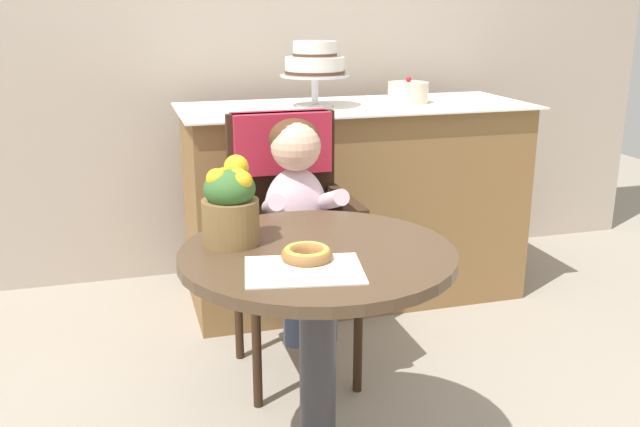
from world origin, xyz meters
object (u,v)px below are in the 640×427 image
object	(u,v)px
wicker_chair	(288,202)
seated_child	(298,203)
donut_front	(307,253)
round_layer_cake	(408,92)
cafe_table	(318,324)
flower_vase	(230,203)
tiered_cake_stand	(315,64)

from	to	relation	value
wicker_chair	seated_child	world-z (taller)	seated_child
donut_front	round_layer_cake	world-z (taller)	round_layer_cake
seated_child	round_layer_cake	distance (m)	1.04
cafe_table	round_layer_cake	bearing A→B (deg)	58.48
donut_front	seated_child	bearing A→B (deg)	77.32
wicker_chair	seated_child	bearing A→B (deg)	-92.72
flower_vase	donut_front	bearing A→B (deg)	-49.22
seated_child	tiered_cake_stand	bearing A→B (deg)	69.89
wicker_chair	flower_vase	world-z (taller)	wicker_chair
cafe_table	donut_front	xyz separation A→B (m)	(-0.05, -0.07, 0.23)
donut_front	tiered_cake_stand	distance (m)	1.47
wicker_chair	tiered_cake_stand	distance (m)	0.76
donut_front	wicker_chair	bearing A→B (deg)	79.70
wicker_chair	cafe_table	bearing A→B (deg)	-100.35
seated_child	cafe_table	bearing A→B (deg)	-99.63
cafe_table	seated_child	bearing A→B (deg)	80.37
round_layer_cake	cafe_table	bearing A→B (deg)	-121.52
donut_front	flower_vase	size ratio (longest dim) A/B	0.56
wicker_chair	round_layer_cake	bearing A→B (deg)	36.18
round_layer_cake	donut_front	bearing A→B (deg)	-121.65
donut_front	cafe_table	bearing A→B (deg)	56.01
donut_front	flower_vase	xyz separation A→B (m)	(-0.16, 0.18, 0.09)
cafe_table	tiered_cake_stand	xyz separation A→B (m)	(0.36, 1.30, 0.57)
cafe_table	round_layer_cake	distance (m)	1.59
cafe_table	wicker_chair	distance (m)	0.76
round_layer_cake	wicker_chair	bearing A→B (deg)	-141.10
wicker_chair	seated_child	distance (m)	0.16
cafe_table	seated_child	xyz separation A→B (m)	(0.10, 0.58, 0.17)
tiered_cake_stand	round_layer_cake	distance (m)	0.46
wicker_chair	donut_front	bearing A→B (deg)	-103.02
wicker_chair	donut_front	xyz separation A→B (m)	(-0.15, -0.81, 0.10)
seated_child	tiered_cake_stand	world-z (taller)	tiered_cake_stand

